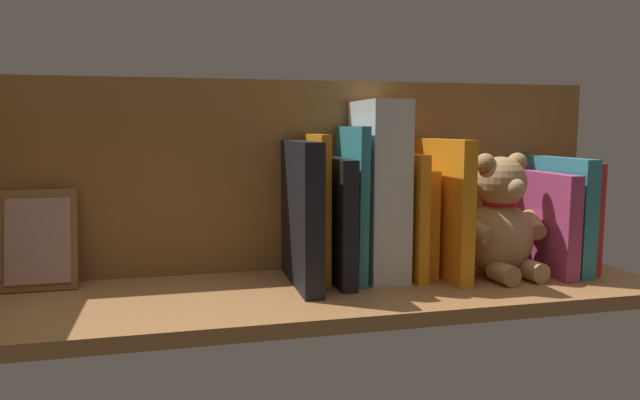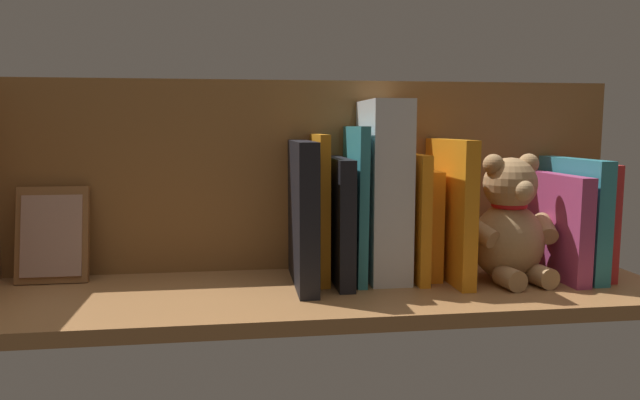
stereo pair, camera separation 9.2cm
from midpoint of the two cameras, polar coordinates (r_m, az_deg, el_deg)
name	(u,v)px [view 2 (the right image)]	position (r cm, az deg, el deg)	size (l,w,h in cm)	color
ground_plane	(320,294)	(94.69, 2.81, -9.08)	(110.73, 31.73, 2.20)	#9E6B3D
shelf_back_panel	(310,176)	(104.72, 1.48, 2.37)	(110.73, 1.50, 33.31)	olive
book_0	(585,218)	(114.04, 26.41, -1.55)	(1.57, 17.58, 19.20)	red
book_1	(572,216)	(111.64, 25.39, -1.47)	(2.72, 19.27, 19.96)	teal
book_2	(554,225)	(109.67, 23.92, -2.20)	(2.57, 19.93, 17.44)	#B23F72
teddy_bear	(510,225)	(103.15, 20.33, -2.31)	(16.87, 14.32, 20.93)	tan
book_3	(449,209)	(101.12, 14.96, -0.91)	(2.34, 19.16, 23.24)	orange
book_4	(425,222)	(103.12, 12.70, -2.14)	(2.10, 13.17, 18.07)	orange
book_5	(412,216)	(100.76, 11.51, -1.53)	(1.73, 15.78, 20.83)	orange
dictionary_thick_white	(383,190)	(99.06, 8.80, 0.94)	(6.46, 14.78, 29.59)	silver
book_6	(355,203)	(97.91, 6.08, -0.34)	(1.55, 15.23, 25.34)	teal
book_7	(339,220)	(96.58, 4.55, -1.94)	(2.53, 17.36, 20.29)	black
book_8	(320,207)	(97.41, 2.66, -0.72)	(1.61, 13.91, 24.07)	orange
book_9	(303,213)	(94.07, 1.09, -1.30)	(3.02, 19.80, 23.06)	black
picture_frame_leaning	(53,235)	(103.82, -22.20, -3.18)	(11.32, 4.92, 15.68)	brown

